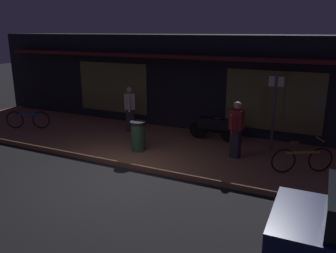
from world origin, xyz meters
TOP-DOWN VIEW (x-y plane):
  - ground_plane at (0.00, 0.00)m, footprint 60.00×60.00m
  - sidewalk_slab at (0.00, 3.00)m, footprint 18.00×4.00m
  - storefront_building at (0.00, 6.39)m, footprint 18.00×3.30m
  - motorcycle at (1.51, 4.12)m, footprint 1.70×0.55m
  - bicycle_parked at (4.44, 2.50)m, footprint 1.45×0.88m
  - bicycle_extra at (-5.34, 2.41)m, footprint 1.52×0.74m
  - person_photographer at (-1.60, 3.73)m, footprint 0.44×0.59m
  - person_bystander at (2.58, 2.82)m, footprint 0.42×0.62m
  - sign_post at (3.42, 3.90)m, footprint 0.44×0.09m
  - trash_bin at (-0.28, 2.08)m, footprint 0.48×0.48m

SIDE VIEW (x-z plane):
  - ground_plane at x=0.00m, z-range 0.00..0.00m
  - sidewalk_slab at x=0.00m, z-range 0.00..0.15m
  - bicycle_parked at x=4.44m, z-range 0.05..0.96m
  - bicycle_extra at x=-5.34m, z-range 0.05..0.96m
  - trash_bin at x=-0.28m, z-range 0.16..1.09m
  - motorcycle at x=1.51m, z-range 0.16..1.13m
  - person_photographer at x=-1.60m, z-range 0.19..1.86m
  - person_bystander at x=2.58m, z-range 0.19..1.86m
  - sign_post at x=3.42m, z-range 0.31..2.71m
  - storefront_building at x=0.00m, z-range 0.00..3.60m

